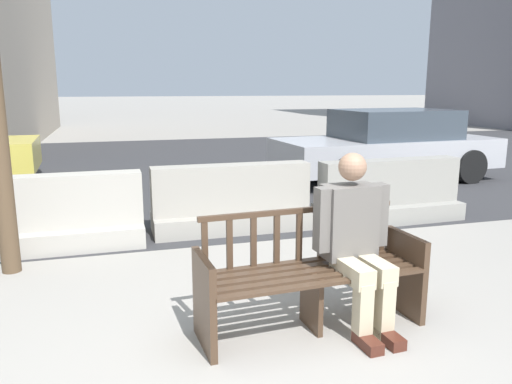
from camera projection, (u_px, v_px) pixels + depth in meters
name	position (u px, v px, depth m)	size (l,w,h in m)	color
ground_plane	(253.00, 378.00, 3.13)	(200.00, 200.00, 0.00)	gray
street_asphalt	(149.00, 167.00, 11.31)	(120.00, 12.00, 0.01)	#333335
street_bench	(310.00, 277.00, 3.72)	(1.72, 0.63, 0.88)	#473323
seated_person	(355.00, 237.00, 3.72)	(0.59, 0.74, 1.31)	#66605B
jersey_barrier_centre	(232.00, 204.00, 6.32)	(2.00, 0.68, 0.84)	#9E998E
jersey_barrier_left	(51.00, 219.00, 5.57)	(2.01, 0.71, 0.84)	#ADA89E
jersey_barrier_right	(389.00, 196.00, 6.77)	(2.02, 0.75, 0.84)	gray
car_sedan_mid	(388.00, 145.00, 9.68)	(4.37, 2.06, 1.36)	#B7B7BC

